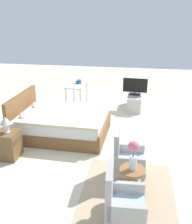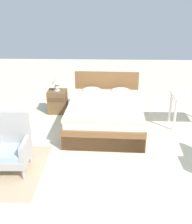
% 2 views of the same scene
% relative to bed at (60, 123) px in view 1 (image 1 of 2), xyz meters
% --- Properties ---
extents(ground_plane, '(16.00, 16.00, 0.00)m').
position_rel_bed_xyz_m(ground_plane, '(-0.12, -0.96, -0.30)').
color(ground_plane, beige).
extents(floor_rug, '(2.10, 1.50, 0.01)m').
position_rel_bed_xyz_m(floor_rug, '(-2.04, -1.69, -0.29)').
color(floor_rug, tan).
rests_on(floor_rug, ground_plane).
extents(bed, '(1.60, 2.12, 0.96)m').
position_rel_bed_xyz_m(bed, '(0.00, 0.00, 0.00)').
color(bed, brown).
rests_on(bed, ground_plane).
extents(armchair_by_window_left, '(0.57, 0.57, 0.92)m').
position_rel_bed_xyz_m(armchair_by_window_left, '(-2.60, -1.63, 0.08)').
color(armchair_by_window_left, '#ADA8A3').
rests_on(armchair_by_window_left, floor_rug).
extents(armchair_by_window_right, '(0.56, 0.56, 0.92)m').
position_rel_bed_xyz_m(armchair_by_window_right, '(-1.47, -1.63, 0.08)').
color(armchair_by_window_right, '#ADA8A3').
rests_on(armchair_by_window_right, floor_rug).
extents(side_table, '(0.40, 0.40, 0.56)m').
position_rel_bed_xyz_m(side_table, '(-2.04, -1.74, 0.05)').
color(side_table, '#936038').
rests_on(side_table, ground_plane).
extents(flower_vase, '(0.17, 0.17, 0.48)m').
position_rel_bed_xyz_m(flower_vase, '(-2.04, -1.74, 0.55)').
color(flower_vase, silver).
rests_on(flower_vase, side_table).
extents(nightstand, '(0.44, 0.41, 0.55)m').
position_rel_bed_xyz_m(nightstand, '(-1.15, 0.73, -0.02)').
color(nightstand, brown).
rests_on(nightstand, ground_plane).
extents(table_lamp, '(0.22, 0.22, 0.33)m').
position_rel_bed_xyz_m(table_lamp, '(-1.15, 0.73, 0.47)').
color(table_lamp, silver).
rests_on(table_lamp, nightstand).
extents(tv_stand, '(0.96, 0.40, 0.43)m').
position_rel_bed_xyz_m(tv_stand, '(2.06, -1.68, -0.08)').
color(tv_stand, '#B7B2AD').
rests_on(tv_stand, ground_plane).
extents(tv_flatscreen, '(0.22, 0.71, 0.49)m').
position_rel_bed_xyz_m(tv_flatscreen, '(2.06, -1.68, 0.39)').
color(tv_flatscreen, black).
rests_on(tv_flatscreen, tv_stand).
extents(vanity_desk, '(1.04, 0.52, 0.74)m').
position_rel_bed_xyz_m(vanity_desk, '(1.92, 0.05, 0.33)').
color(vanity_desk, silver).
rests_on(vanity_desk, ground_plane).
extents(book_stack, '(0.21, 0.18, 0.10)m').
position_rel_bed_xyz_m(book_stack, '(1.95, -0.01, 0.49)').
color(book_stack, '#337A47').
rests_on(book_stack, vanity_desk).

